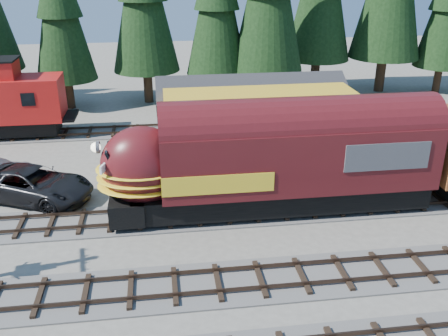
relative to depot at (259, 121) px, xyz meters
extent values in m
plane|color=#6B665B|center=(0.00, -10.50, -2.96)|extent=(120.00, 120.00, 0.00)
cube|color=#4C4947|center=(-10.00, 7.50, -2.92)|extent=(32.00, 3.20, 0.08)
cube|color=#38281E|center=(-10.00, 6.78, -2.71)|extent=(32.00, 0.08, 0.16)
cube|color=#38281E|center=(-10.00, 8.22, -2.71)|extent=(32.00, 0.08, 0.16)
cube|color=gold|center=(0.00, 0.00, -1.26)|extent=(12.00, 6.00, 3.40)
cube|color=gold|center=(0.00, 0.00, 1.16)|extent=(11.88, 3.30, 1.44)
cube|color=white|center=(-6.04, -1.00, -0.76)|extent=(0.06, 2.40, 0.60)
cone|color=black|center=(-13.96, 14.78, 5.49)|extent=(5.16, 5.16, 11.75)
cone|color=black|center=(-0.88, 14.73, 5.96)|extent=(5.45, 5.45, 12.41)
cube|color=black|center=(-0.14, -6.50, -2.03)|extent=(15.51, 2.78, 1.20)
cube|color=#4F1215|center=(0.73, -6.50, 0.20)|extent=(14.15, 3.27, 3.27)
ellipsoid|color=#4F1215|center=(-7.21, -6.50, 0.09)|extent=(4.14, 3.20, 4.03)
cube|color=#38383A|center=(4.76, -6.50, 0.58)|extent=(4.35, 3.33, 1.42)
sphere|color=white|center=(-9.37, -6.50, 1.18)|extent=(0.48, 0.48, 0.48)
imported|color=black|center=(-13.39, -3.33, -2.03)|extent=(7.39, 5.65, 1.87)
camera|label=1|loc=(-6.25, -29.52, 9.85)|focal=40.00mm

